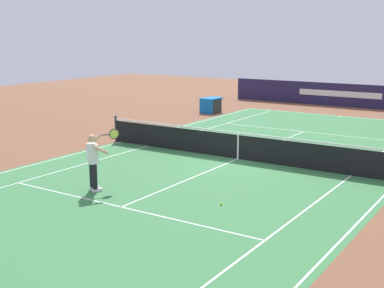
# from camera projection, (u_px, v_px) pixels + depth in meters

# --- Properties ---
(ground_plane) EXTENTS (60.00, 60.00, 0.00)m
(ground_plane) POSITION_uv_depth(u_px,v_px,m) (238.00, 159.00, 18.82)
(ground_plane) COLOR brown
(court_slab) EXTENTS (24.20, 11.40, 0.00)m
(court_slab) POSITION_uv_depth(u_px,v_px,m) (238.00, 159.00, 18.82)
(court_slab) COLOR #387A42
(court_slab) RESTS_ON ground_plane
(court_line_markings) EXTENTS (23.85, 11.05, 0.01)m
(court_line_markings) POSITION_uv_depth(u_px,v_px,m) (238.00, 159.00, 18.82)
(court_line_markings) COLOR white
(court_line_markings) RESTS_ON ground_plane
(tennis_net) EXTENTS (0.10, 11.70, 1.08)m
(tennis_net) POSITION_uv_depth(u_px,v_px,m) (238.00, 146.00, 18.72)
(tennis_net) COLOR #2D2D33
(tennis_net) RESTS_ON ground_plane
(stadium_barrier) EXTENTS (0.26, 17.00, 1.43)m
(stadium_barrier) POSITION_uv_depth(u_px,v_px,m) (362.00, 96.00, 31.69)
(stadium_barrier) COLOR #231E47
(stadium_barrier) RESTS_ON ground_plane
(tennis_player_near) EXTENTS (1.19, 0.75, 1.70)m
(tennis_player_near) POSITION_uv_depth(u_px,v_px,m) (94.00, 159.00, 14.84)
(tennis_player_near) COLOR black
(tennis_player_near) RESTS_ON ground_plane
(tennis_ball) EXTENTS (0.07, 0.07, 0.07)m
(tennis_ball) POSITION_uv_depth(u_px,v_px,m) (221.00, 204.00, 13.73)
(tennis_ball) COLOR #CCE01E
(tennis_ball) RESTS_ON ground_plane
(equipment_cart_tarped) EXTENTS (1.25, 0.84, 0.85)m
(equipment_cart_tarped) POSITION_uv_depth(u_px,v_px,m) (211.00, 105.00, 29.83)
(equipment_cart_tarped) COLOR #2D2D33
(equipment_cart_tarped) RESTS_ON ground_plane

